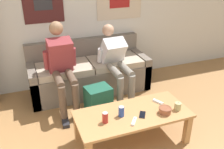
% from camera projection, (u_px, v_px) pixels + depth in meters
% --- Properties ---
extents(wall_back, '(10.00, 0.07, 2.55)m').
position_uv_depth(wall_back, '(73.00, 11.00, 4.02)').
color(wall_back, silver).
rests_on(wall_back, ground_plane).
extents(couch, '(1.94, 0.74, 0.82)m').
position_uv_depth(couch, '(89.00, 74.00, 4.17)').
color(couch, '#70665B').
rests_on(couch, ground_plane).
extents(coffee_table, '(1.34, 0.62, 0.42)m').
position_uv_depth(coffee_table, '(133.00, 117.00, 2.94)').
color(coffee_table, '#B27F4C').
rests_on(coffee_table, ground_plane).
extents(person_seated_adult, '(0.47, 0.87, 1.26)m').
position_uv_depth(person_seated_adult, '(62.00, 64.00, 3.52)').
color(person_seated_adult, brown).
rests_on(person_seated_adult, ground_plane).
extents(person_seated_teen, '(0.47, 1.02, 1.11)m').
position_uv_depth(person_seated_teen, '(116.00, 60.00, 3.83)').
color(person_seated_teen, gray).
rests_on(person_seated_teen, ground_plane).
extents(backpack, '(0.37, 0.34, 0.44)m').
position_uv_depth(backpack, '(99.00, 102.00, 3.51)').
color(backpack, '#1E5642').
rests_on(backpack, ground_plane).
extents(ceramic_bowl, '(0.15, 0.15, 0.08)m').
position_uv_depth(ceramic_bowl, '(165.00, 110.00, 2.90)').
color(ceramic_bowl, brown).
rests_on(ceramic_bowl, coffee_table).
extents(pillar_candle, '(0.08, 0.08, 0.10)m').
position_uv_depth(pillar_candle, '(178.00, 106.00, 2.96)').
color(pillar_candle, tan).
rests_on(pillar_candle, coffee_table).
extents(drink_can_blue, '(0.07, 0.07, 0.12)m').
position_uv_depth(drink_can_blue, '(121.00, 111.00, 2.84)').
color(drink_can_blue, '#28479E').
rests_on(drink_can_blue, coffee_table).
extents(drink_can_red, '(0.07, 0.07, 0.12)m').
position_uv_depth(drink_can_red, '(105.00, 118.00, 2.73)').
color(drink_can_red, maroon).
rests_on(drink_can_red, coffee_table).
extents(game_controller_near_left, '(0.09, 0.15, 0.03)m').
position_uv_depth(game_controller_near_left, '(158.00, 102.00, 3.12)').
color(game_controller_near_left, white).
rests_on(game_controller_near_left, coffee_table).
extents(game_controller_near_right, '(0.11, 0.13, 0.03)m').
position_uv_depth(game_controller_near_right, '(134.00, 121.00, 2.75)').
color(game_controller_near_right, white).
rests_on(game_controller_near_right, coffee_table).
extents(cell_phone, '(0.13, 0.15, 0.01)m').
position_uv_depth(cell_phone, '(142.00, 115.00, 2.88)').
color(cell_phone, black).
rests_on(cell_phone, coffee_table).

